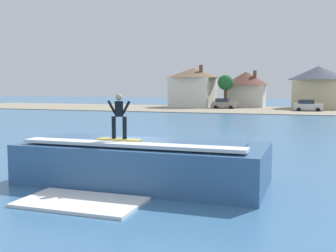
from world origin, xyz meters
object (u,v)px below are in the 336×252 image
(car_near_shore, at_px, (224,104))
(tree_short_bushy, at_px, (226,83))
(house_gabled_white, at_px, (318,85))
(wave_crest, at_px, (143,162))
(surfboard, at_px, (119,139))
(surfer, at_px, (119,114))
(car_far_shore, at_px, (308,105))
(house_with_chimney, at_px, (193,85))
(house_small_cottage, at_px, (246,87))
(tree_tall_bare, at_px, (251,86))

(car_near_shore, relative_size, tree_short_bushy, 0.67)
(house_gabled_white, bearing_deg, wave_crest, -96.88)
(surfboard, height_order, surfer, surfer)
(surfer, distance_m, car_near_shore, 57.22)
(wave_crest, distance_m, car_near_shore, 56.50)
(tree_short_bushy, bearing_deg, car_far_shore, -24.20)
(tree_short_bushy, bearing_deg, house_with_chimney, 171.63)
(car_near_shore, relative_size, house_small_cottage, 0.46)
(wave_crest, relative_size, house_small_cottage, 1.10)
(surfboard, height_order, car_near_shore, car_near_shore)
(surfboard, height_order, tree_short_bushy, tree_short_bushy)
(house_gabled_white, distance_m, tree_short_bushy, 16.02)
(surfboard, relative_size, house_gabled_white, 0.16)
(car_near_shore, bearing_deg, house_with_chimney, 147.98)
(surfboard, distance_m, tree_tall_bare, 63.16)
(surfboard, xyz_separation_m, house_gabled_white, (8.11, 62.34, 2.39))
(wave_crest, relative_size, house_with_chimney, 0.92)
(house_small_cottage, distance_m, tree_short_bushy, 5.62)
(wave_crest, relative_size, surfboard, 5.56)
(surfer, bearing_deg, tree_short_bushy, 97.35)
(wave_crest, distance_m, tree_short_bushy, 59.88)
(wave_crest, bearing_deg, house_with_chimney, 103.76)
(car_near_shore, height_order, tree_tall_bare, tree_tall_bare)
(house_gabled_white, relative_size, tree_short_bushy, 1.75)
(surfboard, xyz_separation_m, house_small_cottage, (-4.73, 64.65, 2.08))
(house_gabled_white, xyz_separation_m, tree_short_bushy, (-15.83, -2.41, 0.32))
(house_small_cottage, bearing_deg, tree_tall_bare, -55.97)
(surfboard, xyz_separation_m, car_far_shore, (6.56, 53.52, -0.84))
(surfer, relative_size, car_far_shore, 0.40)
(tree_tall_bare, bearing_deg, surfboard, -86.71)
(surfboard, height_order, house_gabled_white, house_gabled_white)
(house_with_chimney, bearing_deg, wave_crest, -76.24)
(surfer, height_order, car_near_shore, surfer)
(house_with_chimney, xyz_separation_m, tree_tall_bare, (10.42, 2.15, -0.15))
(house_gabled_white, height_order, tree_tall_bare, house_gabled_white)
(surfer, xyz_separation_m, tree_tall_bare, (-3.65, 63.05, 1.21))
(wave_crest, bearing_deg, tree_short_bushy, 98.07)
(surfer, xyz_separation_m, car_near_shore, (-7.38, 56.72, -1.82))
(wave_crest, height_order, surfer, surfer)
(car_near_shore, distance_m, house_gabled_white, 16.79)
(surfer, xyz_separation_m, house_small_cottage, (-4.75, 64.68, 1.10))
(tree_tall_bare, bearing_deg, surfer, -86.69)
(wave_crest, distance_m, house_small_cottage, 64.19)
(car_far_shore, distance_m, house_gabled_white, 9.53)
(house_small_cottage, height_order, tree_short_bushy, house_small_cottage)
(wave_crest, height_order, surfboard, surfboard)
(house_gabled_white, height_order, house_small_cottage, house_gabled_white)
(house_small_cottage, bearing_deg, house_gabled_white, -10.18)
(car_near_shore, xyz_separation_m, tree_tall_bare, (3.73, 6.33, 3.04))
(house_small_cottage, distance_m, tree_tall_bare, 1.97)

